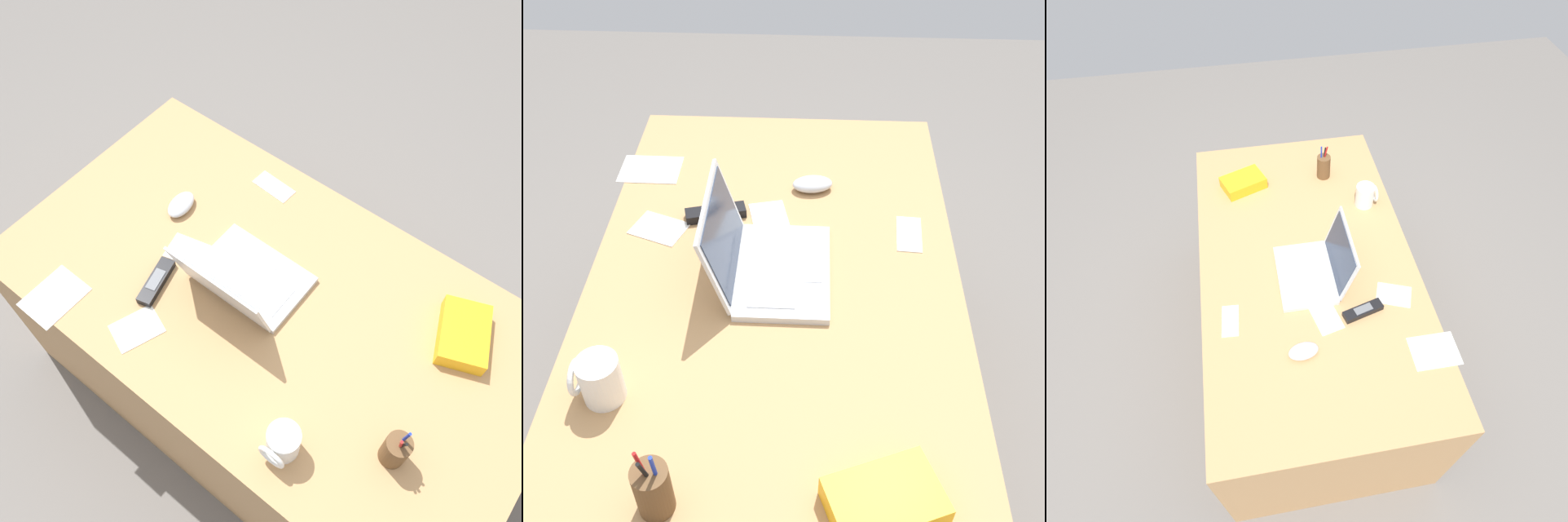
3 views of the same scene
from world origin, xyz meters
The scene contains 12 objects.
ground_plane centered at (0.00, 0.00, 0.00)m, with size 6.00×6.00×0.00m, color slate.
desk centered at (0.00, 0.00, 0.35)m, with size 1.58×0.88×0.71m, color tan.
laptop centered at (0.08, 0.02, 0.75)m, with size 0.31×0.28×0.22m.
computer_mouse centered at (0.42, -0.08, 0.72)m, with size 0.07×0.11×0.04m, color silver.
coffee_mug_white centered at (-0.28, 0.32, 0.76)m, with size 0.08×0.09×0.10m.
cordless_phone centered at (0.29, 0.17, 0.72)m, with size 0.08×0.16×0.03m.
pen_holder centered at (-0.50, 0.17, 0.76)m, with size 0.06×0.06×0.17m.
snack_bag centered at (-0.49, -0.22, 0.73)m, with size 0.13×0.19×0.05m, color #F2AD19.
paper_note_near_laptop centered at (0.24, -0.33, 0.71)m, with size 0.13×0.06×0.00m, color white.
paper_note_left centered at (0.28, 0.02, 0.71)m, with size 0.15×0.09×0.00m, color white.
paper_note_right centered at (0.23, 0.30, 0.71)m, with size 0.10×0.13×0.00m, color white.
paper_note_front centered at (0.49, 0.38, 0.71)m, with size 0.13×0.17×0.00m, color white.
Camera 2 is at (-1.01, -0.08, 1.77)m, focal length 44.45 mm.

